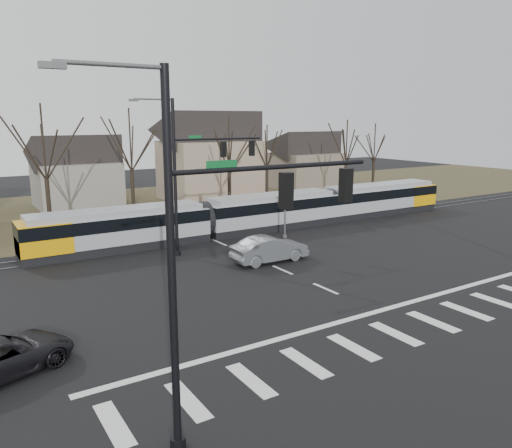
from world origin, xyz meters
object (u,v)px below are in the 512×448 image
rail_crossing_signal (285,213)px  suv (1,357)px  tram (270,210)px  sedan (270,249)px

rail_crossing_signal → suv: bearing=-150.3°
tram → suv: tram is taller
tram → suv: size_ratio=6.88×
tram → rail_crossing_signal: (-0.81, -3.21, 0.31)m
rail_crossing_signal → tram: bearing=75.8°
sedan → rail_crossing_signal: size_ratio=1.26×
tram → sedan: 9.76m
sedan → suv: bearing=114.0°
tram → sedan: (-5.45, -8.06, -0.75)m
tram → suv: (-21.48, -14.99, -0.87)m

